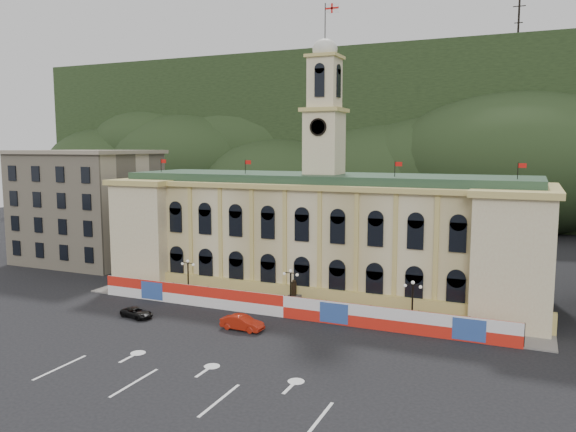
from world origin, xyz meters
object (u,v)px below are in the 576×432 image
at_px(red_sedan, 242,323).
at_px(black_suv, 137,313).
at_px(statue, 294,301).
at_px(lamp_center, 291,287).

bearing_deg(red_sedan, black_suv, 97.03).
height_order(statue, lamp_center, lamp_center).
bearing_deg(red_sedan, statue, -11.43).
xyz_separation_m(lamp_center, black_suv, (-15.16, -8.65, -2.51)).
distance_m(red_sedan, black_suv, 12.97).
xyz_separation_m(statue, black_suv, (-15.16, -9.65, -0.62)).
height_order(red_sedan, black_suv, red_sedan).
relative_size(lamp_center, black_suv, 1.19).
relative_size(red_sedan, black_suv, 1.10).
relative_size(statue, black_suv, 0.86).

